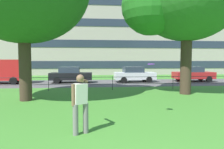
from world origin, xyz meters
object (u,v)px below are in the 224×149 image
at_px(frisbee, 151,64).
at_px(person_thrower, 80,102).
at_px(car_black_left, 71,75).
at_px(apartment_building_background, 127,37).
at_px(car_white_far_left, 134,74).
at_px(car_red_right, 193,74).

bearing_deg(frisbee, person_thrower, -148.55).
distance_m(car_black_left, apartment_building_background, 19.70).
xyz_separation_m(car_black_left, car_white_far_left, (6.24, 0.02, 0.00)).
bearing_deg(apartment_building_background, car_black_left, -116.01).
xyz_separation_m(frisbee, apartment_building_background, (3.99, 29.44, 4.39)).
relative_size(person_thrower, car_white_far_left, 0.43).
xyz_separation_m(car_black_left, car_red_right, (12.43, 0.14, 0.00)).
xyz_separation_m(person_thrower, car_black_left, (-1.76, 14.02, -0.16)).
distance_m(car_red_right, apartment_building_background, 18.22).
xyz_separation_m(frisbee, car_white_far_left, (1.94, 12.50, -1.22)).
bearing_deg(apartment_building_background, car_red_right, -76.17).
xyz_separation_m(car_black_left, apartment_building_background, (8.28, 16.97, 5.61)).
height_order(person_thrower, frisbee, frisbee).
xyz_separation_m(person_thrower, frisbee, (2.53, 1.55, 1.06)).
xyz_separation_m(person_thrower, car_red_right, (10.67, 14.16, -0.16)).
relative_size(frisbee, car_black_left, 0.10).
height_order(person_thrower, car_red_right, person_thrower).
bearing_deg(person_thrower, apartment_building_background, 78.12).
height_order(person_thrower, car_white_far_left, person_thrower).
bearing_deg(person_thrower, car_red_right, 53.02).
bearing_deg(apartment_building_background, person_thrower, -101.88).
relative_size(person_thrower, apartment_building_background, 0.04).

